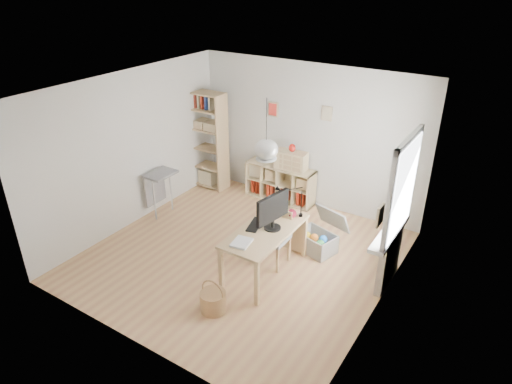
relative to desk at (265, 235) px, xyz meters
The scene contains 20 objects.
ground 0.87m from the desk, 164.74° to the left, with size 4.50×4.50×0.00m, color tan.
room_shell 1.34m from the desk, 164.74° to the left, with size 4.50×4.50×4.50m.
window_unit 2.04m from the desk, 24.12° to the left, with size 0.07×1.16×1.46m.
radiator 1.82m from the desk, 24.58° to the left, with size 0.10×0.80×0.80m, color silver.
windowsill 1.77m from the desk, 25.25° to the left, with size 0.22×1.20×0.06m, color white.
desk is the anchor object (origin of this frame).
cube_shelf 2.48m from the desk, 114.61° to the left, with size 1.40×0.38×0.72m.
tall_bookshelf 3.27m from the desk, 142.99° to the left, with size 0.80×0.38×2.00m.
side_table 2.64m from the desk, 169.06° to the left, with size 0.40×0.55×0.85m.
chair 0.36m from the desk, 92.99° to the left, with size 0.43×0.43×0.87m.
wicker_basket 1.23m from the desk, 97.00° to the right, with size 0.36×0.35×0.49m.
storage_chest 1.17m from the desk, 67.39° to the left, with size 0.79×0.85×0.66m.
monitor 0.42m from the desk, 51.67° to the left, with size 0.25×0.63×0.55m.
keyboard 0.22m from the desk, behind, with size 0.16×0.42×0.02m, color black.
task_lamp 0.70m from the desk, 85.50° to the left, with size 0.43×0.16×0.46m.
yarn_ball 0.56m from the desk, 72.82° to the left, with size 0.14×0.14×0.14m, color #460917.
paper_tray 0.51m from the desk, 99.83° to the right, with size 0.24×0.30×0.03m, color white.
drawer_chest 2.34m from the desk, 109.57° to the left, with size 0.61×0.28×0.35m, color beige.
red_vase 2.37m from the desk, 109.24° to the left, with size 0.13×0.13×0.16m, color #A1120D.
potted_plant 1.95m from the desk, 35.02° to the left, with size 0.28×0.24×0.31m, color #2D5B22.
Camera 1 is at (3.49, -5.01, 4.23)m, focal length 32.00 mm.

